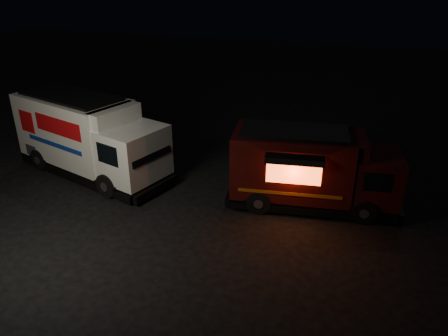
# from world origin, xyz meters

# --- Properties ---
(ground) EXTENTS (80.00, 80.00, 0.00)m
(ground) POSITION_xyz_m (0.00, 0.00, 0.00)
(ground) COLOR black
(ground) RESTS_ON ground
(white_truck) EXTENTS (7.78, 4.52, 3.34)m
(white_truck) POSITION_xyz_m (-4.47, 2.55, 1.67)
(white_truck) COLOR white
(white_truck) RESTS_ON ground
(red_truck) EXTENTS (6.53, 3.16, 2.92)m
(red_truck) POSITION_xyz_m (4.79, 2.82, 1.46)
(red_truck) COLOR #3A0A0C
(red_truck) RESTS_ON ground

